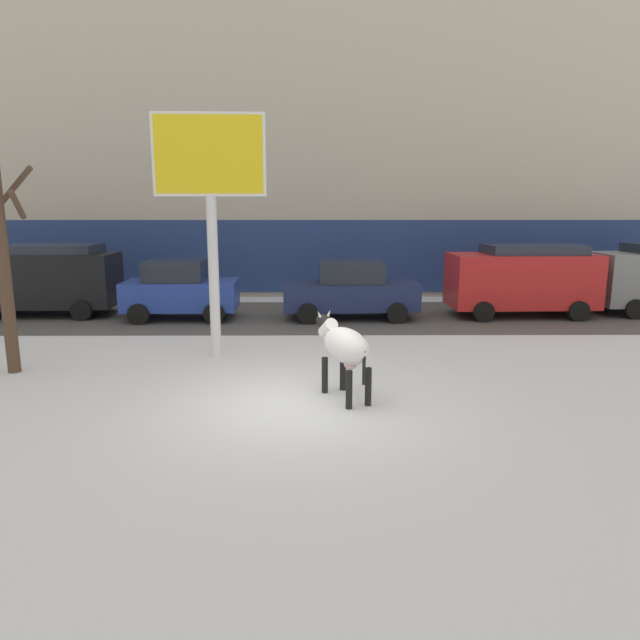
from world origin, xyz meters
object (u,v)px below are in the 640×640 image
billboard (210,170)px  bare_tree_left_lot (2,253)px  pedestrian_near_billboard (497,279)px  car_navy_sedan (350,290)px  cow_holstein (345,346)px  car_blue_hatchback (180,290)px  car_black_van (44,278)px  car_red_van (522,278)px

billboard → bare_tree_left_lot: (-4.16, -1.27, -1.74)m
pedestrian_near_billboard → car_navy_sedan: bearing=-150.8°
cow_holstein → bare_tree_left_lot: bare_tree_left_lot is taller
billboard → car_blue_hatchback: (-1.91, 4.66, -3.39)m
car_black_van → cow_holstein: bearing=-41.7°
car_red_van → billboard: bearing=-150.7°
cow_holstein → car_black_van: car_black_van is taller
car_red_van → bare_tree_left_lot: size_ratio=0.97×
cow_holstein → car_red_van: car_red_van is taller
car_red_van → pedestrian_near_billboard: (0.07, 2.79, -0.36)m
car_black_van → car_blue_hatchback: bearing=-8.2°
car_navy_sedan → bare_tree_left_lot: bare_tree_left_lot is taller
car_navy_sedan → car_red_van: car_red_van is taller
cow_holstein → car_blue_hatchback: 9.09m
cow_holstein → car_red_van: bearing=53.0°
billboard → bare_tree_left_lot: billboard is taller
cow_holstein → car_navy_sedan: size_ratio=0.44×
car_navy_sedan → pedestrian_near_billboard: size_ratio=2.46×
car_red_van → bare_tree_left_lot: bearing=-154.3°
pedestrian_near_billboard → billboard: bearing=-139.2°
car_navy_sedan → car_red_van: size_ratio=0.91×
car_black_van → pedestrian_near_billboard: bearing=9.3°
bare_tree_left_lot → billboard: bearing=17.0°
car_blue_hatchback → pedestrian_near_billboard: bearing=16.2°
car_blue_hatchback → car_red_van: (10.96, 0.42, 0.32)m
car_blue_hatchback → car_navy_sedan: 5.38m
cow_holstein → bare_tree_left_lot: size_ratio=0.39×
car_black_van → bare_tree_left_lot: (2.30, -6.59, 1.33)m
billboard → car_black_van: bearing=140.5°
car_black_van → pedestrian_near_billboard: size_ratio=2.69×
car_navy_sedan → bare_tree_left_lot: 9.84m
pedestrian_near_billboard → car_red_van: bearing=-91.4°
car_black_van → bare_tree_left_lot: size_ratio=0.97×
car_navy_sedan → pedestrian_near_billboard: car_navy_sedan is taller
cow_holstein → car_red_van: 10.18m
car_blue_hatchback → bare_tree_left_lot: size_ratio=0.74×
bare_tree_left_lot → pedestrian_near_billboard: bearing=34.6°
car_red_van → car_blue_hatchback: bearing=-177.8°
billboard → car_blue_hatchback: size_ratio=1.57×
car_black_van → pedestrian_near_billboard: car_black_van is taller
car_black_van → bare_tree_left_lot: bearing=-70.8°
car_blue_hatchback → pedestrian_near_billboard: car_blue_hatchback is taller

